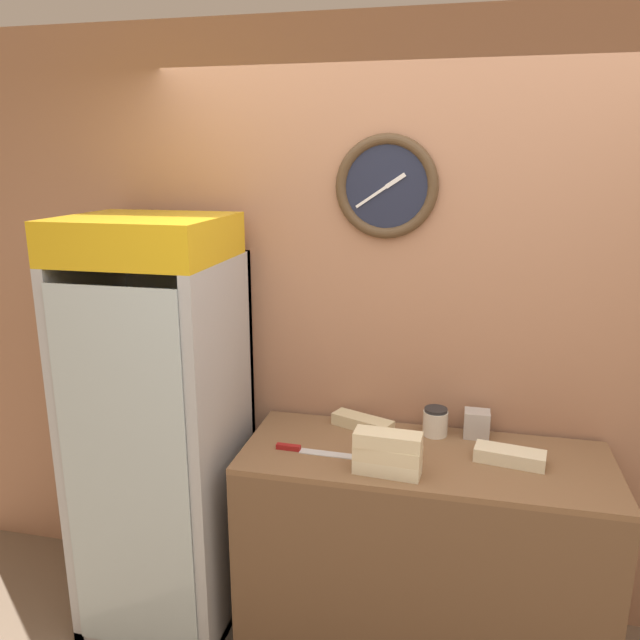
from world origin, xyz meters
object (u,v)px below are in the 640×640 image
beverage_cooler (165,407)px  sandwich_stack_bottom (387,467)px  sandwich_flat_right (510,456)px  sandwich_flat_left (363,423)px  sandwich_stack_top (388,440)px  napkin_dispenser (477,424)px  chefs_knife (305,450)px  sandwich_stack_middle (388,453)px  condiment_jar (435,422)px

beverage_cooler → sandwich_stack_bottom: (1.04, -0.20, -0.07)m
sandwich_flat_right → sandwich_flat_left: bearing=163.2°
sandwich_stack_top → napkin_dispenser: (0.34, 0.42, -0.08)m
chefs_knife → sandwich_flat_left: bearing=55.0°
sandwich_flat_right → napkin_dispenser: 0.26m
sandwich_stack_top → sandwich_stack_middle: bearing=0.0°
sandwich_stack_top → chefs_knife: bearing=163.2°
sandwich_flat_left → chefs_knife: 0.35m
condiment_jar → napkin_dispenser: 0.18m
sandwich_stack_top → sandwich_flat_left: sandwich_stack_top is taller
sandwich_stack_middle → chefs_knife: sandwich_stack_middle is taller
sandwich_stack_middle → sandwich_flat_right: bearing=23.1°
sandwich_stack_top → condiment_jar: sandwich_stack_top is taller
sandwich_stack_bottom → sandwich_stack_top: (0.00, 0.00, 0.12)m
beverage_cooler → chefs_knife: 0.69m
sandwich_flat_right → condiment_jar: condiment_jar is taller
sandwich_stack_top → condiment_jar: (0.16, 0.40, -0.08)m
condiment_jar → sandwich_flat_right: bearing=-32.9°
sandwich_flat_right → napkin_dispenser: (-0.13, 0.22, 0.03)m
chefs_knife → condiment_jar: bearing=29.2°
beverage_cooler → sandwich_flat_right: 1.51m
sandwich_stack_bottom → sandwich_stack_top: size_ratio=1.01×
napkin_dispenser → sandwich_stack_middle: bearing=-129.2°
beverage_cooler → sandwich_stack_bottom: 1.06m
beverage_cooler → sandwich_flat_left: beverage_cooler is taller
sandwich_flat_left → sandwich_stack_top: bearing=-67.8°
beverage_cooler → sandwich_stack_bottom: bearing=-10.9°
sandwich_stack_top → sandwich_flat_left: (-0.16, 0.39, -0.12)m
sandwich_stack_bottom → sandwich_flat_right: size_ratio=0.92×
condiment_jar → sandwich_stack_top: bearing=-112.3°
sandwich_stack_bottom → condiment_jar: (0.16, 0.40, 0.03)m
sandwich_flat_right → chefs_knife: 0.84m
sandwich_stack_top → sandwich_flat_right: size_ratio=0.91×
sandwich_stack_bottom → napkin_dispenser: size_ratio=2.23×
sandwich_flat_left → sandwich_flat_right: (0.63, -0.19, 0.00)m
sandwich_stack_middle → sandwich_flat_left: size_ratio=0.90×
sandwich_flat_left → sandwich_stack_middle: bearing=-67.8°
sandwich_stack_middle → napkin_dispenser: size_ratio=2.23×
sandwich_stack_top → sandwich_flat_right: 0.53m
sandwich_stack_top → chefs_knife: 0.40m
sandwich_stack_bottom → chefs_knife: bearing=163.2°
sandwich_flat_right → napkin_dispenser: size_ratio=2.41×
sandwich_flat_left → condiment_jar: 0.33m
beverage_cooler → sandwich_stack_middle: 1.06m
sandwich_stack_bottom → sandwich_flat_left: 0.42m
sandwich_stack_middle → sandwich_stack_top: 0.06m
chefs_knife → condiment_jar: (0.52, 0.29, 0.05)m
sandwich_stack_bottom → chefs_knife: 0.38m
sandwich_stack_top → beverage_cooler: bearing=169.1°
beverage_cooler → napkin_dispenser: 1.40m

